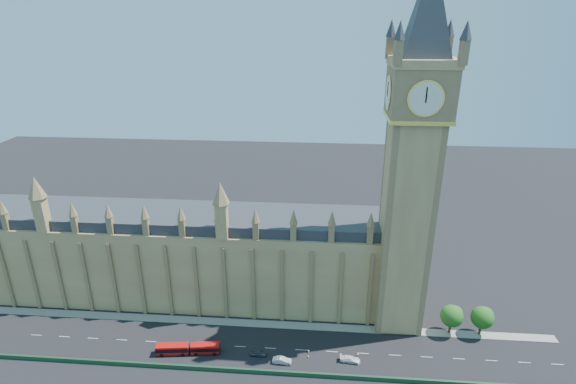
# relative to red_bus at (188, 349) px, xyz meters

# --- Properties ---
(ground) EXTENTS (400.00, 400.00, 0.00)m
(ground) POSITION_rel_red_bus_xyz_m (16.78, 3.51, -1.45)
(ground) COLOR black
(ground) RESTS_ON ground
(palace_westminster) EXTENTS (120.00, 20.00, 28.00)m
(palace_westminster) POSITION_rel_red_bus_xyz_m (-8.22, 25.51, 12.41)
(palace_westminster) COLOR #A07A4D
(palace_westminster) RESTS_ON ground
(elizabeth_tower) EXTENTS (20.59, 20.59, 105.00)m
(elizabeth_tower) POSITION_rel_red_bus_xyz_m (54.78, 17.50, 53.11)
(elizabeth_tower) COLOR #A07A4D
(elizabeth_tower) RESTS_ON ground
(bridge_parapet) EXTENTS (160.00, 0.60, 1.20)m
(bridge_parapet) POSITION_rel_red_bus_xyz_m (16.78, -5.49, -0.85)
(bridge_parapet) COLOR #1E4C2D
(bridge_parapet) RESTS_ON ground
(kerb_north) EXTENTS (160.00, 3.00, 0.16)m
(kerb_north) POSITION_rel_red_bus_xyz_m (16.78, 13.01, -1.37)
(kerb_north) COLOR gray
(kerb_north) RESTS_ON ground
(tree_east_near) EXTENTS (6.00, 6.00, 8.50)m
(tree_east_near) POSITION_rel_red_bus_xyz_m (69.00, 13.59, 4.19)
(tree_east_near) COLOR #382619
(tree_east_near) RESTS_ON ground
(tree_east_far) EXTENTS (6.00, 6.00, 8.50)m
(tree_east_far) POSITION_rel_red_bus_xyz_m (77.00, 13.59, 4.19)
(tree_east_far) COLOR #382619
(tree_east_far) RESTS_ON ground
(red_bus) EXTENTS (16.38, 4.30, 2.75)m
(red_bus) POSITION_rel_red_bus_xyz_m (0.00, 0.00, 0.00)
(red_bus) COLOR red
(red_bus) RESTS_ON ground
(car_grey) EXTENTS (4.15, 1.70, 1.41)m
(car_grey) POSITION_rel_red_bus_xyz_m (18.04, 0.62, -0.75)
(car_grey) COLOR #43464B
(car_grey) RESTS_ON ground
(car_silver) EXTENTS (4.82, 1.93, 1.56)m
(car_silver) POSITION_rel_red_bus_xyz_m (24.28, -1.53, -0.67)
(car_silver) COLOR #B1B5B9
(car_silver) RESTS_ON ground
(car_white) EXTENTS (5.23, 2.52, 1.47)m
(car_white) POSITION_rel_red_bus_xyz_m (41.23, 0.30, -0.72)
(car_white) COLOR white
(car_white) RESTS_ON ground
(cone_a) EXTENTS (0.63, 0.63, 0.78)m
(cone_a) POSITION_rel_red_bus_xyz_m (43.31, 2.48, -1.07)
(cone_a) COLOR black
(cone_a) RESTS_ON ground
(cone_b) EXTENTS (0.46, 0.46, 0.62)m
(cone_b) POSITION_rel_red_bus_xyz_m (30.78, 0.79, -1.15)
(cone_b) COLOR black
(cone_b) RESTS_ON ground
(cone_c) EXTENTS (0.53, 0.53, 0.79)m
(cone_c) POSITION_rel_red_bus_xyz_m (30.78, 2.78, -1.06)
(cone_c) COLOR black
(cone_c) RESTS_ON ground
(cone_d) EXTENTS (0.45, 0.45, 0.71)m
(cone_d) POSITION_rel_red_bus_xyz_m (43.57, 0.58, -1.10)
(cone_d) COLOR black
(cone_d) RESTS_ON ground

